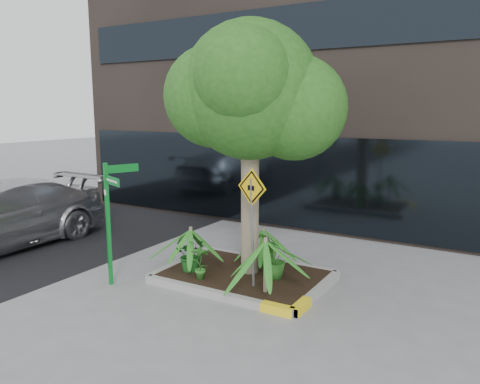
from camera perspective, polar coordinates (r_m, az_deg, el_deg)
The scene contains 13 objects.
ground at distance 9.60m, azimuth -1.49°, elevation -10.98°, with size 80.00×80.00×0.00m, color gray.
asphalt_road at distance 14.01m, azimuth -24.80°, elevation -5.10°, with size 7.00×80.00×0.01m, color black.
planter at distance 9.68m, azimuth 0.56°, elevation -10.17°, with size 3.35×2.36×0.15m.
tree at distance 9.23m, azimuth 1.32°, elevation 12.25°, with size 3.47×3.08×5.20m.
palm_front at distance 8.46m, azimuth 3.14°, elevation -6.02°, with size 1.15×1.15×1.28m.
palm_left at distance 9.78m, azimuth -6.03°, elevation -4.58°, with size 1.01×1.01×1.12m.
palm_back at distance 10.04m, azimuth 2.91°, elevation -4.58°, with size 0.92×0.92×1.02m.
shrub_a at distance 9.77m, azimuth -5.96°, elevation -7.56°, with size 0.63×0.63×0.70m, color #1B5F1C.
shrub_b at distance 9.33m, azimuth 4.22°, elevation -8.08°, with size 0.45×0.45×0.80m, color #27651E.
shrub_c at distance 9.29m, azimuth -4.81°, elevation -8.52°, with size 0.36×0.36×0.69m, color #2E7624.
shrub_d at distance 9.95m, azimuth 3.50°, elevation -7.07°, with size 0.41×0.41×0.74m, color #2F661D.
street_sign_post at distance 9.42m, azimuth -15.48°, elevation -2.21°, with size 0.67×0.90×2.44m.
cattle_sign at distance 8.56m, azimuth 1.48°, elevation -1.94°, with size 0.67×0.20×2.25m.
Camera 1 is at (4.75, -7.60, 3.46)m, focal length 35.00 mm.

